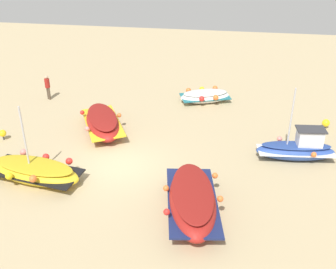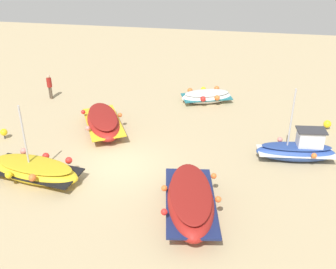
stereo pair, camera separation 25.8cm
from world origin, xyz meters
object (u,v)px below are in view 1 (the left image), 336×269
(fishing_boat_4, at_px, (35,171))
(person_walking, at_px, (48,86))
(fishing_boat_2, at_px, (192,200))
(mooring_buoy_0, at_px, (326,123))
(mooring_buoy_1, at_px, (3,133))
(fishing_boat_3, at_px, (205,96))
(fishing_boat_1, at_px, (102,122))
(fishing_boat_0, at_px, (297,149))

(fishing_boat_4, relative_size, person_walking, 2.80)
(fishing_boat_2, xyz_separation_m, mooring_buoy_0, (-6.53, -8.75, -0.28))
(person_walking, xyz_separation_m, mooring_buoy_1, (-0.02, 5.76, -0.55))
(fishing_boat_3, height_order, fishing_boat_4, fishing_boat_4)
(fishing_boat_1, bearing_deg, fishing_boat_4, 136.90)
(fishing_boat_0, distance_m, mooring_buoy_1, 15.14)
(fishing_boat_1, xyz_separation_m, mooring_buoy_1, (4.90, 1.89, -0.14))
(fishing_boat_3, bearing_deg, fishing_boat_0, -72.98)
(fishing_boat_0, bearing_deg, mooring_buoy_1, 175.93)
(fishing_boat_2, height_order, person_walking, person_walking)
(fishing_boat_4, xyz_separation_m, mooring_buoy_1, (3.44, -3.30, -0.08))
(fishing_boat_2, bearing_deg, fishing_boat_1, 31.29)
(fishing_boat_3, bearing_deg, mooring_buoy_0, -41.95)
(fishing_boat_3, distance_m, mooring_buoy_0, 7.52)
(fishing_boat_0, relative_size, person_walking, 2.38)
(fishing_boat_0, relative_size, fishing_boat_1, 0.84)
(fishing_boat_4, bearing_deg, fishing_boat_3, 66.30)
(fishing_boat_2, xyz_separation_m, fishing_boat_3, (0.48, -11.47, -0.22))
(fishing_boat_0, xyz_separation_m, mooring_buoy_0, (-2.00, -3.75, -0.24))
(person_walking, bearing_deg, mooring_buoy_1, -146.08)
(mooring_buoy_0, height_order, mooring_buoy_1, mooring_buoy_1)
(person_walking, distance_m, mooring_buoy_1, 5.79)
(fishing_boat_4, bearing_deg, mooring_buoy_1, 145.34)
(fishing_boat_1, xyz_separation_m, person_walking, (4.92, -3.87, 0.41))
(fishing_boat_1, relative_size, mooring_buoy_1, 8.01)
(person_walking, xyz_separation_m, mooring_buoy_0, (-17.15, 1.44, -0.62))
(fishing_boat_1, relative_size, person_walking, 2.85)
(mooring_buoy_0, relative_size, mooring_buoy_1, 0.92)
(fishing_boat_3, bearing_deg, fishing_boat_1, -156.17)
(person_walking, height_order, mooring_buoy_1, person_walking)
(person_walking, bearing_deg, mooring_buoy_0, -61.09)
(fishing_boat_3, xyz_separation_m, mooring_buoy_0, (-7.02, 2.72, -0.06))
(fishing_boat_2, xyz_separation_m, fishing_boat_4, (7.15, -1.13, -0.14))
(fishing_boat_2, height_order, mooring_buoy_0, fishing_boat_2)
(fishing_boat_1, bearing_deg, mooring_buoy_1, 83.71)
(fishing_boat_0, xyz_separation_m, fishing_boat_2, (4.54, 5.00, 0.05))
(fishing_boat_1, height_order, fishing_boat_4, fishing_boat_4)
(fishing_boat_1, bearing_deg, mooring_buoy_0, -106.20)
(fishing_boat_1, distance_m, fishing_boat_3, 7.32)
(fishing_boat_4, height_order, person_walking, fishing_boat_4)
(fishing_boat_3, xyz_separation_m, mooring_buoy_1, (10.11, 7.04, 0.00))
(fishing_boat_1, distance_m, mooring_buoy_1, 5.25)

